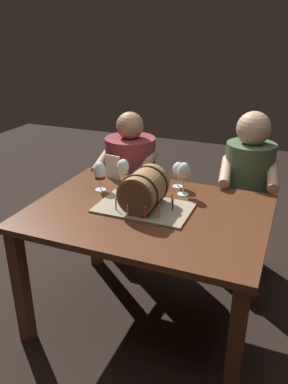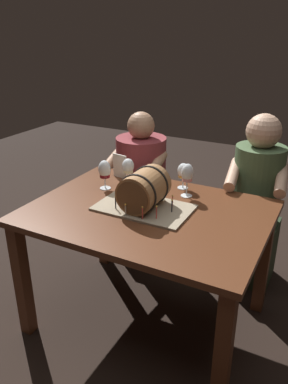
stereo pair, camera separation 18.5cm
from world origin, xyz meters
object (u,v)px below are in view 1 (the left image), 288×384
Objects in this scene: dining_table at (148,228)px; wine_glass_amber at (178,171)px; person_seated_right at (245,204)px; wine_glass_red at (100,172)px; person_seated_left at (131,188)px; barrel_cake at (144,192)px; wine_glass_white at (123,168)px; menu_card at (113,167)px; wine_glass_rose at (184,173)px.

wine_glass_amber reaches higher than dining_table.
person_seated_right reaches higher than dining_table.
wine_glass_red is 0.15× the size of person_seated_right.
person_seated_left is 0.87m from person_seated_right.
dining_table is at bearing -12.75° from barrel_cake.
wine_glass_white is at bearing 137.36° from dining_table.
person_seated_left reaches higher than wine_glass_amber.
wine_glass_white is 0.15× the size of person_seated_right.
wine_glass_red reaches higher than menu_card.
person_seated_right is (0.46, 0.72, -0.31)m from barrel_cake.
wine_glass_white is at bearing 39.50° from wine_glass_red.
wine_glass_amber is 0.80× the size of wine_glass_rose.
menu_card is (-0.50, 0.08, -0.06)m from wine_glass_rose.
barrel_cake is 0.38m from wine_glass_amber.
wine_glass_red is 0.67m from person_seated_left.
person_seated_right reaches higher than wine_glass_rose.
person_seated_left is at bearing 179.98° from person_seated_right.
wine_glass_rose is at bearing -57.44° from wine_glass_amber.
wine_glass_rose is 1.26× the size of menu_card.
dining_table is at bearing -42.64° from wine_glass_white.
wine_glass_amber is at bearing 78.22° from barrel_cake.
barrel_cake reaches higher than wine_glass_white.
dining_table is at bearing -112.89° from wine_glass_rose.
barrel_cake is at bearing -101.78° from wine_glass_amber.
dining_table is 0.39m from wine_glass_rose.
barrel_cake is at bearing -60.65° from person_seated_left.
wine_glass_red is 0.21m from menu_card.
wine_glass_rose is 0.80m from person_seated_left.
wine_glass_rose is 0.17× the size of person_seated_right.
wine_glass_rose reaches higher than dining_table.
wine_glass_rose is at bearing -39.56° from person_seated_left.
person_seated_right is (0.38, 0.35, -0.32)m from wine_glass_amber.
menu_card is at bearing -155.36° from person_seated_right.
wine_glass_white is (-0.23, 0.23, 0.03)m from barrel_cake.
wine_glass_white is at bearing -174.93° from wine_glass_rose.
person_seated_left is (-0.17, 0.49, -0.35)m from wine_glass_white.
person_seated_left is 0.94× the size of person_seated_right.
wine_glass_rose is (0.12, 0.27, 0.25)m from dining_table.
person_seated_left is (-0.43, 0.73, -0.11)m from dining_table.
wine_glass_amber is 0.88× the size of wine_glass_white.
person_seated_left is at bearing 140.44° from wine_glass_rose.
wine_glass_white is at bearing -145.01° from person_seated_right.
person_seated_right is at bearing 34.99° from wine_glass_white.
wine_glass_red reaches higher than dining_table.
wine_glass_rose is at bearing 14.45° from wine_glass_red.
wine_glass_rose is 0.18× the size of person_seated_left.
menu_card is at bearing 171.40° from wine_glass_rose.
wine_glass_red is at bearing -140.50° from wine_glass_white.
person_seated_right reaches higher than barrel_cake.
barrel_cake is 0.33m from wine_glass_white.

